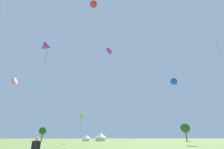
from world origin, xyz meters
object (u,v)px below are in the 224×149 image
at_px(tree_distant_left, 43,131).
at_px(tree_distant_right, 185,128).
at_px(kite_lime_diamond, 82,117).
at_px(kite_red_delta, 93,4).
at_px(kite_pink_diamond, 216,38).
at_px(kite_blue_delta, 173,82).
at_px(kite_purple_delta, 47,46).
at_px(festival_tent_left, 86,138).
at_px(kite_pink_box, 14,81).
at_px(kite_magenta_diamond, 109,51).
at_px(festival_tent_center, 101,137).

height_order(tree_distant_left, tree_distant_right, tree_distant_right).
height_order(kite_lime_diamond, kite_red_delta, kite_red_delta).
relative_size(kite_pink_diamond, kite_blue_delta, 1.02).
height_order(kite_purple_delta, kite_red_delta, kite_red_delta).
height_order(festival_tent_left, tree_distant_left, tree_distant_left).
height_order(kite_lime_diamond, kite_pink_diamond, kite_pink_diamond).
bearing_deg(festival_tent_left, kite_purple_delta, -105.78).
distance_m(kite_pink_diamond, kite_pink_box, 53.65).
distance_m(kite_magenta_diamond, tree_distant_right, 46.51).
bearing_deg(kite_magenta_diamond, kite_pink_diamond, -46.92).
bearing_deg(kite_purple_delta, festival_tent_center, 64.92).
bearing_deg(tree_distant_left, kite_blue_delta, -20.11).
distance_m(kite_pink_box, festival_tent_center, 42.56).
distance_m(kite_magenta_diamond, kite_pink_box, 31.22).
bearing_deg(kite_magenta_diamond, kite_blue_delta, 10.81).
height_order(kite_magenta_diamond, tree_distant_left, kite_magenta_diamond).
relative_size(tree_distant_left, tree_distant_right, 0.79).
bearing_deg(kite_pink_box, kite_pink_diamond, -21.21).
distance_m(kite_lime_diamond, kite_blue_delta, 34.25).
relative_size(kite_lime_diamond, tree_distant_right, 1.25).
xyz_separation_m(kite_magenta_diamond, tree_distant_right, (33.03, 21.63, -24.59)).
bearing_deg(kite_pink_diamond, kite_magenta_diamond, 133.08).
distance_m(kite_pink_box, festival_tent_left, 39.39).
distance_m(kite_lime_diamond, kite_pink_box, 22.76).
xyz_separation_m(kite_lime_diamond, kite_magenta_diamond, (8.43, -1.94, 22.19)).
distance_m(kite_pink_diamond, kite_red_delta, 30.03).
height_order(festival_tent_center, tree_distant_right, tree_distant_right).
relative_size(kite_pink_box, tree_distant_left, 3.23).
bearing_deg(kite_lime_diamond, kite_purple_delta, -140.54).
relative_size(festival_tent_left, festival_tent_center, 0.74).
relative_size(kite_pink_diamond, tree_distant_left, 3.94).
bearing_deg(kite_red_delta, festival_tent_left, 96.16).
relative_size(kite_pink_box, festival_tent_center, 3.60).
bearing_deg(kite_pink_diamond, kite_red_delta, 168.00).
height_order(kite_pink_diamond, kite_pink_box, kite_pink_diamond).
bearing_deg(kite_magenta_diamond, kite_red_delta, -104.81).
distance_m(kite_pink_box, kite_red_delta, 32.29).
relative_size(kite_lime_diamond, festival_tent_center, 1.77).
relative_size(kite_lime_diamond, festival_tent_left, 2.39).
height_order(kite_red_delta, festival_tent_left, kite_red_delta).
xyz_separation_m(kite_pink_box, tree_distant_left, (0.79, 26.76, -13.08)).
bearing_deg(kite_blue_delta, kite_magenta_diamond, -169.19).
xyz_separation_m(kite_pink_diamond, kite_pink_box, (-49.90, 19.36, -3.63)).
bearing_deg(kite_lime_diamond, kite_pink_box, -164.04).
bearing_deg(tree_distant_left, kite_pink_box, -91.70).
xyz_separation_m(kite_lime_diamond, festival_tent_left, (-1.01, 25.07, -6.29)).
distance_m(festival_tent_center, tree_distant_left, 24.75).
distance_m(kite_lime_diamond, tree_distant_right, 45.96).
bearing_deg(tree_distant_right, kite_pink_box, -157.52).
xyz_separation_m(kite_lime_diamond, kite_blue_delta, (31.68, 2.50, 12.77)).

